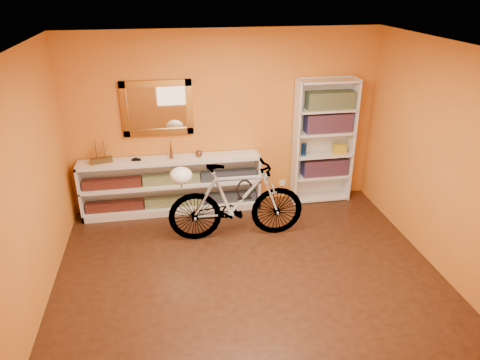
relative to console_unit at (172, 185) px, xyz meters
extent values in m
cube|color=black|center=(0.82, -1.81, -0.43)|extent=(4.50, 4.00, 0.01)
cube|color=silver|center=(0.82, -1.81, 2.18)|extent=(4.50, 4.00, 0.01)
cube|color=orange|center=(0.82, 0.19, 0.88)|extent=(4.50, 0.01, 2.60)
cube|color=orange|center=(-1.43, -1.81, 0.88)|extent=(0.01, 4.00, 2.60)
cube|color=orange|center=(3.08, -1.81, 0.88)|extent=(0.01, 4.00, 2.60)
cube|color=#925D1A|center=(-0.13, 0.15, 1.12)|extent=(0.98, 0.06, 0.78)
cube|color=silver|center=(1.72, 0.17, -0.17)|extent=(0.09, 0.02, 0.09)
cube|color=black|center=(0.00, -0.02, -0.26)|extent=(2.50, 0.13, 0.14)
cube|color=navy|center=(0.00, -0.02, 0.11)|extent=(2.50, 0.13, 0.14)
imported|color=black|center=(-0.47, 0.00, 0.43)|extent=(0.00, 0.00, 0.00)
cone|color=brown|center=(0.02, 0.00, 0.58)|extent=(0.05, 0.05, 0.31)
sphere|color=brown|center=(0.42, 0.00, 0.47)|extent=(0.10, 0.10, 0.10)
cube|color=maroon|center=(2.34, 0.03, 0.12)|extent=(0.70, 0.22, 0.26)
cube|color=maroon|center=(2.34, 0.03, 0.83)|extent=(0.70, 0.22, 0.28)
cube|color=navy|center=(2.34, 0.03, 1.16)|extent=(0.70, 0.22, 0.25)
cylinder|color=navy|center=(1.99, 0.01, 0.43)|extent=(0.08, 0.08, 0.19)
cube|color=maroon|center=(2.09, 0.06, 1.14)|extent=(0.17, 0.17, 0.20)
cube|color=gold|center=(2.54, -0.01, 0.41)|extent=(0.20, 0.14, 0.15)
imported|color=silver|center=(0.82, -0.87, 0.11)|extent=(0.52, 1.84, 1.08)
ellipsoid|color=white|center=(0.12, -0.85, 0.52)|extent=(0.29, 0.27, 0.22)
torus|color=black|center=(0.92, -0.88, 0.27)|extent=(0.21, 0.02, 0.21)
camera|label=1|loc=(-0.02, -6.00, 2.79)|focal=33.35mm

